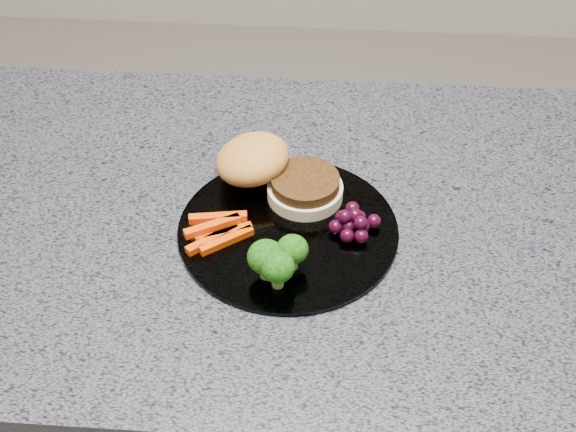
# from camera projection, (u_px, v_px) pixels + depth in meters

# --- Properties ---
(island_cabinet) EXTENTS (1.20, 0.60, 0.86)m
(island_cabinet) POSITION_uv_depth(u_px,v_px,m) (316.00, 432.00, 1.28)
(island_cabinet) COLOR brown
(island_cabinet) RESTS_ON ground
(countertop) EXTENTS (1.20, 0.60, 0.04)m
(countertop) POSITION_uv_depth(u_px,v_px,m) (325.00, 232.00, 0.97)
(countertop) COLOR #53545E
(countertop) RESTS_ON island_cabinet
(plate) EXTENTS (0.26, 0.26, 0.01)m
(plate) POSITION_uv_depth(u_px,v_px,m) (288.00, 230.00, 0.94)
(plate) COLOR white
(plate) RESTS_ON countertop
(burger) EXTENTS (0.18, 0.14, 0.05)m
(burger) POSITION_uv_depth(u_px,v_px,m) (271.00, 172.00, 0.98)
(burger) COLOR beige
(burger) RESTS_ON plate
(carrot_sticks) EXTENTS (0.08, 0.07, 0.02)m
(carrot_sticks) POSITION_uv_depth(u_px,v_px,m) (218.00, 230.00, 0.93)
(carrot_sticks) COLOR #D73E03
(carrot_sticks) RESTS_ON plate
(broccoli) EXTENTS (0.07, 0.06, 0.05)m
(broccoli) POSITION_uv_depth(u_px,v_px,m) (277.00, 259.00, 0.87)
(broccoli) COLOR #588630
(broccoli) RESTS_ON plate
(grape_bunch) EXTENTS (0.06, 0.05, 0.03)m
(grape_bunch) POSITION_uv_depth(u_px,v_px,m) (354.00, 223.00, 0.93)
(grape_bunch) COLOR black
(grape_bunch) RESTS_ON plate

